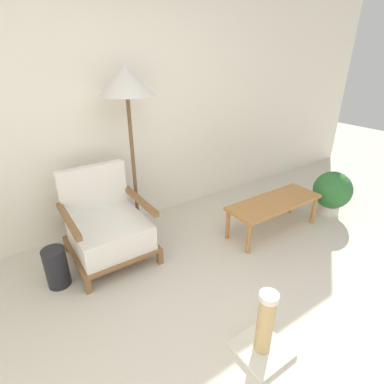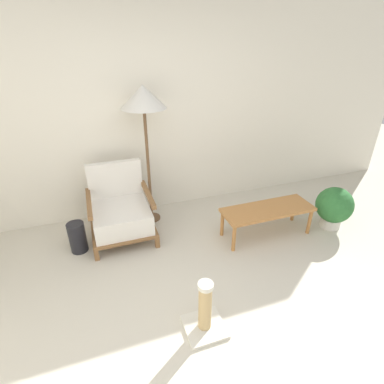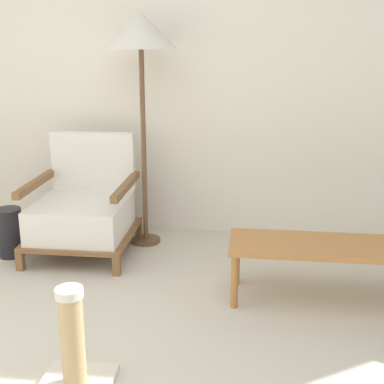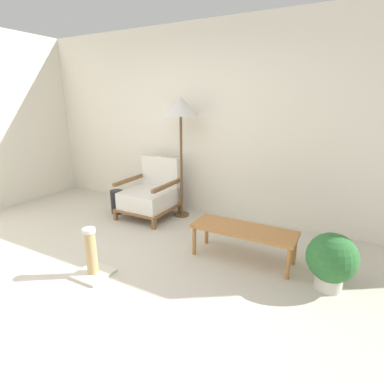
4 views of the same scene
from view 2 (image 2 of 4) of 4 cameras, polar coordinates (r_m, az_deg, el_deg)
ground_plane at (r=2.68m, az=5.81°, el=-27.63°), size 14.00×14.00×0.00m
wall_back at (r=3.89m, az=-8.39°, el=14.94°), size 8.00×0.06×2.70m
armchair at (r=3.67m, az=-13.41°, el=-3.65°), size 0.73×0.75×0.85m
floor_lamp at (r=3.51m, az=-9.23°, el=16.70°), size 0.52×0.52×1.72m
coffee_table at (r=3.69m, az=14.20°, el=-3.63°), size 1.11×0.40×0.37m
vase at (r=3.64m, az=-20.97°, el=-8.05°), size 0.19×0.19×0.36m
potted_plant at (r=4.14m, az=25.44°, el=-2.48°), size 0.45×0.45×0.54m
scratching_post at (r=2.64m, az=2.46°, el=-22.08°), size 0.33×0.33×0.50m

